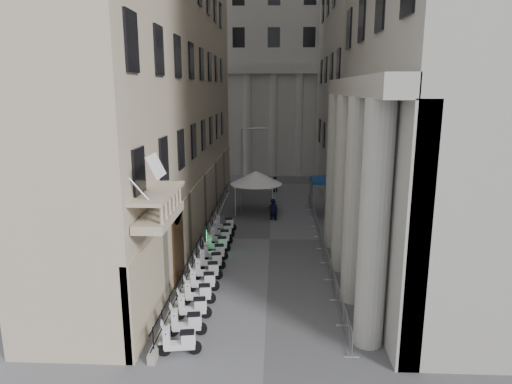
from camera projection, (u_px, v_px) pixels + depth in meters
The scene contains 32 objects.
far_building at pixel (274, 50), 56.73m from camera, with size 22.00×10.00×30.00m, color #A6A49C.
iron_fence at pixel (206, 244), 31.01m from camera, with size 0.30×28.00×1.40m, color black, non-canonical shape.
blue_awning at pixel (320, 214), 38.43m from camera, with size 1.60×3.00×3.00m, color navy, non-canonical shape.
flag at pixel (165, 351), 18.33m from camera, with size 1.00×1.40×8.20m, color #9E0C11, non-canonical shape.
scooter_0 at pixel (180, 355), 18.09m from camera, with size 0.56×1.40×1.50m, color silver, non-canonical shape.
scooter_1 at pixel (187, 335), 19.51m from camera, with size 0.56×1.40×1.50m, color silver, non-canonical shape.
scooter_2 at pixel (193, 319), 20.93m from camera, with size 0.56×1.40×1.50m, color silver, non-canonical shape.
scooter_3 at pixel (199, 304), 22.36m from camera, with size 0.56×1.40×1.50m, color silver, non-canonical shape.
scooter_4 at pixel (203, 291), 23.78m from camera, with size 0.56×1.40×1.50m, color silver, non-canonical shape.
scooter_5 at pixel (208, 280), 25.20m from camera, with size 0.56×1.40×1.50m, color silver, non-canonical shape.
scooter_6 at pixel (211, 269), 26.62m from camera, with size 0.56×1.40×1.50m, color silver, non-canonical shape.
scooter_7 at pixel (215, 260), 28.05m from camera, with size 0.56×1.40×1.50m, color silver, non-canonical shape.
scooter_8 at pixel (218, 252), 29.47m from camera, with size 0.56×1.40×1.50m, color silver, non-canonical shape.
scooter_9 at pixel (220, 244), 30.89m from camera, with size 0.56×1.40×1.50m, color silver, non-canonical shape.
scooter_10 at pixel (223, 238), 32.31m from camera, with size 0.56×1.40×1.50m, color silver, non-canonical shape.
scooter_11 at pixel (225, 231), 33.74m from camera, with size 0.56×1.40×1.50m, color silver, non-canonical shape.
barrier_0 at pixel (347, 341), 19.05m from camera, with size 0.60×2.40×1.10m, color #9D9FA4, non-canonical shape.
barrier_1 at pixel (339, 313), 21.49m from camera, with size 0.60×2.40×1.10m, color #9D9FA4, non-canonical shape.
barrier_2 at pixel (333, 290), 23.93m from camera, with size 0.60×2.40×1.10m, color #9D9FA4, non-canonical shape.
barrier_3 at pixel (328, 271), 26.36m from camera, with size 0.60×2.40×1.10m, color #9D9FA4, non-canonical shape.
barrier_4 at pixel (323, 256), 28.80m from camera, with size 0.60×2.40×1.10m, color #9D9FA4, non-canonical shape.
barrier_5 at pixel (320, 243), 31.23m from camera, with size 0.60×2.40×1.10m, color #9D9FA4, non-canonical shape.
barrier_6 at pixel (317, 232), 33.67m from camera, with size 0.60×2.40×1.10m, color #9D9FA4, non-canonical shape.
barrier_7 at pixel (314, 222), 36.10m from camera, with size 0.60×2.40×1.10m, color #9D9FA4, non-canonical shape.
barrier_8 at pixel (312, 214), 38.54m from camera, with size 0.60×2.40×1.10m, color #9D9FA4, non-canonical shape.
barrier_9 at pixel (309, 206), 40.97m from camera, with size 0.60×2.40×1.10m, color #9D9FA4, non-canonical shape.
security_tent at pixel (255, 178), 38.49m from camera, with size 4.39×4.39×3.57m.
street_lamp at pixel (245, 163), 38.33m from camera, with size 2.30×0.67×7.14m.
info_kiosk at pixel (204, 243), 28.31m from camera, with size 0.44×0.94×1.93m.
pedestrian_a at pixel (274, 210), 36.49m from camera, with size 0.60×0.39×1.65m, color black.
pedestrian_b at pixel (272, 209), 36.66m from camera, with size 0.83×0.65×1.72m, color black.
pedestrian_c at pixel (275, 184), 46.43m from camera, with size 0.79×0.52×1.62m, color black.
Camera 1 is at (0.39, -11.28, 10.31)m, focal length 32.00 mm.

